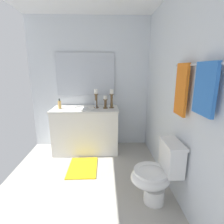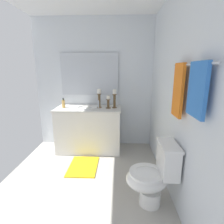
{
  "view_description": "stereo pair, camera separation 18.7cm",
  "coord_description": "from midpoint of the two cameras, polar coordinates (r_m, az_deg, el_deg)",
  "views": [
    {
      "loc": [
        2.07,
        0.28,
        1.52
      ],
      "look_at": [
        -0.35,
        0.38,
        0.92
      ],
      "focal_mm": 27.91,
      "sensor_mm": 36.0,
      "label": 1
    },
    {
      "loc": [
        2.07,
        0.47,
        1.52
      ],
      "look_at": [
        -0.35,
        0.38,
        0.92
      ],
      "focal_mm": 27.91,
      "sensor_mm": 36.0,
      "label": 2
    }
  ],
  "objects": [
    {
      "name": "bath_mat",
      "position": [
        2.93,
        -11.47,
        -17.41
      ],
      "size": [
        0.6,
        0.44,
        0.02
      ],
      "primitive_type": "cube",
      "color": "yellow",
      "rests_on": "ground"
    },
    {
      "name": "floor",
      "position": [
        2.6,
        -10.92,
        -22.33
      ],
      "size": [
        2.69,
        2.28,
        0.02
      ],
      "primitive_type": "cube",
      "color": "#B2ADA3",
      "rests_on": "ground"
    },
    {
      "name": "mirror",
      "position": [
        3.41,
        -10.24,
        12.05
      ],
      "size": [
        0.02,
        1.09,
        0.79
      ],
      "primitive_type": "cube",
      "color": "silver"
    },
    {
      "name": "toilet",
      "position": [
        2.13,
        11.88,
        -19.24
      ],
      "size": [
        0.39,
        0.54,
        0.75
      ],
      "color": "white",
      "rests_on": "ground"
    },
    {
      "name": "candle_holder_tall",
      "position": [
        3.15,
        -1.84,
        4.53
      ],
      "size": [
        0.09,
        0.09,
        0.33
      ],
      "color": "brown",
      "rests_on": "vanity_cabinet"
    },
    {
      "name": "towel_center",
      "position": [
        1.51,
        25.03,
        6.85
      ],
      "size": [
        0.28,
        0.03,
        0.42
      ],
      "primitive_type": "cube",
      "color": "blue",
      "rests_on": "towel_bar"
    },
    {
      "name": "towel_near_vanity",
      "position": [
        1.89,
        19.16,
        6.87
      ],
      "size": [
        0.24,
        0.03,
        0.53
      ],
      "primitive_type": "cube",
      "color": "orange",
      "rests_on": "towel_bar"
    },
    {
      "name": "candle_holder_mid",
      "position": [
        3.17,
        -6.91,
        4.57
      ],
      "size": [
        0.09,
        0.09,
        0.34
      ],
      "color": "brown",
      "rests_on": "vanity_cabinet"
    },
    {
      "name": "sink_basin",
      "position": [
        3.21,
        -10.41,
        0.56
      ],
      "size": [
        0.4,
        0.4,
        0.24
      ],
      "color": "white",
      "rests_on": "vanity_cabinet"
    },
    {
      "name": "wall_left",
      "position": [
        3.45,
        -8.59,
        8.9
      ],
      "size": [
        0.04,
        2.28,
        2.45
      ],
      "primitive_type": "cube",
      "color": "silver",
      "rests_on": "ground"
    },
    {
      "name": "soap_bottle",
      "position": [
        3.27,
        -18.38,
        2.34
      ],
      "size": [
        0.06,
        0.06,
        0.18
      ],
      "color": "#E5B259",
      "rests_on": "vanity_cabinet"
    },
    {
      "name": "towel_bar",
      "position": [
        1.69,
        23.01,
        14.13
      ],
      "size": [
        0.84,
        0.02,
        0.02
      ],
      "primitive_type": "cylinder",
      "rotation": [
        0.0,
        1.57,
        0.0
      ],
      "color": "silver"
    },
    {
      "name": "wall_back",
      "position": [
        2.23,
        17.89,
        5.69
      ],
      "size": [
        2.69,
        0.04,
        2.45
      ],
      "primitive_type": "cube",
      "color": "silver",
      "rests_on": "ground"
    },
    {
      "name": "candle_holder_short",
      "position": [
        3.13,
        -3.89,
        3.32
      ],
      "size": [
        0.09,
        0.09,
        0.23
      ],
      "color": "brown",
      "rests_on": "vanity_cabinet"
    },
    {
      "name": "vanity_cabinet",
      "position": [
        3.32,
        -10.14,
        -5.74
      ],
      "size": [
        0.58,
        1.2,
        0.83
      ],
      "color": "white",
      "rests_on": "ground"
    }
  ]
}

